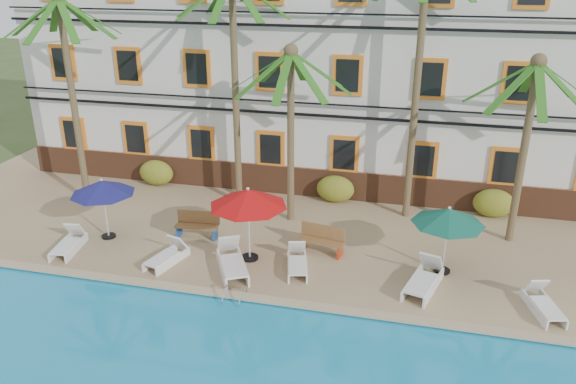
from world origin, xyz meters
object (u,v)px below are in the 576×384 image
(umbrella_blue, at_px, (102,188))
(bench_right, at_px, (322,239))
(umbrella_green, at_px, (448,217))
(palm_b, at_px, (234,62))
(lounger_c, at_px, (232,262))
(palm_a, at_px, (69,72))
(lounger_a, at_px, (69,243))
(lounger_b, at_px, (167,256))
(lounger_d, at_px, (297,262))
(palm_e, at_px, (528,123))
(palm_d, at_px, (419,57))
(pool_ladder, at_px, (235,298))
(umbrella_red, at_px, (248,198))
(lounger_f, at_px, (543,304))
(palm_c, at_px, (291,109))
(lounger_e, at_px, (424,279))
(bench_left, at_px, (197,224))

(umbrella_blue, bearing_deg, bench_right, 5.39)
(umbrella_green, bearing_deg, palm_b, 154.76)
(lounger_c, bearing_deg, palm_b, 106.05)
(palm_a, xyz_separation_m, lounger_c, (7.53, -3.96, -4.82))
(palm_b, relative_size, lounger_a, 4.91)
(lounger_b, height_order, lounger_d, lounger_d)
(umbrella_green, xyz_separation_m, lounger_a, (-12.06, -1.53, -1.62))
(palm_b, bearing_deg, palm_e, -5.20)
(palm_a, bearing_deg, lounger_b, -36.50)
(palm_a, distance_m, umbrella_green, 14.47)
(palm_a, distance_m, palm_d, 12.69)
(lounger_b, relative_size, pool_ladder, 2.35)
(palm_b, height_order, palm_d, palm_d)
(umbrella_red, relative_size, bench_right, 1.60)
(palm_a, xyz_separation_m, umbrella_green, (13.88, -2.45, -3.25))
(palm_e, xyz_separation_m, pool_ladder, (-8.05, -5.74, -4.16))
(palm_a, distance_m, umbrella_red, 8.94)
(palm_d, xyz_separation_m, lounger_f, (3.97, -5.54, -5.68))
(palm_b, xyz_separation_m, palm_c, (2.37, -1.07, -1.33))
(umbrella_green, bearing_deg, lounger_c, -166.62)
(lounger_c, bearing_deg, lounger_a, -179.79)
(lounger_c, height_order, lounger_e, lounger_c)
(palm_c, height_order, umbrella_green, palm_c)
(palm_d, relative_size, palm_e, 1.48)
(lounger_a, xyz_separation_m, lounger_d, (7.66, 0.59, -0.00))
(palm_e, bearing_deg, palm_c, -178.92)
(umbrella_blue, distance_m, pool_ladder, 6.40)
(lounger_d, height_order, lounger_e, lounger_e)
(umbrella_blue, xyz_separation_m, lounger_e, (10.75, -0.80, -1.56))
(bench_left, bearing_deg, lounger_e, -11.61)
(lounger_a, relative_size, lounger_e, 0.85)
(palm_a, height_order, lounger_f, palm_a)
(palm_b, xyz_separation_m, lounger_b, (-0.68, -5.21, -5.27))
(umbrella_blue, bearing_deg, lounger_a, -122.35)
(palm_e, height_order, lounger_f, palm_e)
(umbrella_green, relative_size, pool_ladder, 2.98)
(umbrella_red, height_order, lounger_c, umbrella_red)
(palm_d, relative_size, lounger_c, 4.34)
(lounger_d, height_order, bench_right, bench_right)
(pool_ladder, bearing_deg, bench_right, 60.08)
(umbrella_green, xyz_separation_m, bench_left, (-8.29, 0.45, -1.41))
(palm_c, height_order, umbrella_red, palm_c)
(lounger_b, bearing_deg, umbrella_green, 10.06)
(palm_d, distance_m, bench_left, 9.54)
(lounger_c, height_order, bench_left, lounger_c)
(palm_a, relative_size, lounger_a, 4.52)
(lounger_f, distance_m, bench_right, 6.80)
(umbrella_red, bearing_deg, lounger_b, -160.57)
(umbrella_blue, distance_m, lounger_e, 10.89)
(palm_c, relative_size, bench_right, 4.11)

